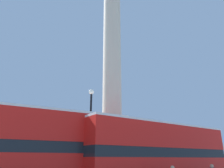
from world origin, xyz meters
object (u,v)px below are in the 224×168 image
monument_column (112,86)px  bus_a (160,153)px  street_lamp (90,136)px  bus_b (26,149)px

monument_column → bus_a: monument_column is taller
monument_column → street_lamp: size_ratio=3.79×
bus_a → bus_b: bus_b is taller
monument_column → bus_b: (-7.85, -5.16, -6.13)m
bus_a → bus_b: size_ratio=1.06×
monument_column → bus_b: monument_column is taller
bus_b → street_lamp: bearing=20.7°
street_lamp → bus_a: bearing=-28.0°
bus_a → monument_column: bearing=86.7°
monument_column → bus_a: size_ratio=2.21×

